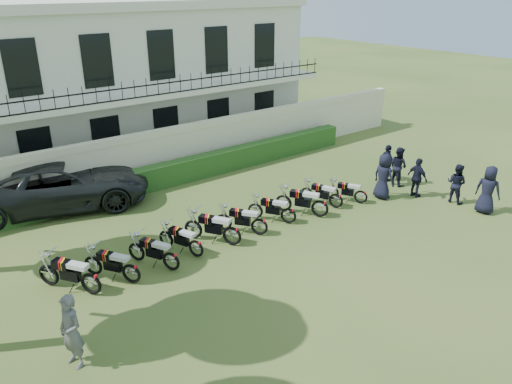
# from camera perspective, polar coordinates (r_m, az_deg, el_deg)

# --- Properties ---
(ground) EXTENTS (100.00, 100.00, 0.00)m
(ground) POSITION_cam_1_polar(r_m,az_deg,el_deg) (16.59, 2.16, -6.61)
(ground) COLOR #364F1F
(ground) RESTS_ON ground
(perimeter_wall) EXTENTS (30.00, 0.35, 2.30)m
(perimeter_wall) POSITION_cam_1_polar(r_m,az_deg,el_deg) (22.32, -11.07, 4.19)
(perimeter_wall) COLOR beige
(perimeter_wall) RESTS_ON ground
(hedge) EXTENTS (18.00, 0.60, 1.00)m
(hedge) POSITION_cam_1_polar(r_m,az_deg,el_deg) (22.31, -7.71, 2.58)
(hedge) COLOR #214619
(hedge) RESTS_ON ground
(building) EXTENTS (20.40, 9.60, 7.40)m
(building) POSITION_cam_1_polar(r_m,az_deg,el_deg) (27.04, -17.44, 12.39)
(building) COLOR silver
(building) RESTS_ON ground
(motorcycle_0) EXTENTS (1.25, 1.80, 1.14)m
(motorcycle_0) POSITION_cam_1_polar(r_m,az_deg,el_deg) (14.85, -18.40, -9.38)
(motorcycle_0) COLOR black
(motorcycle_0) RESTS_ON ground
(motorcycle_1) EXTENTS (1.12, 1.69, 1.06)m
(motorcycle_1) POSITION_cam_1_polar(r_m,az_deg,el_deg) (15.06, -14.11, -8.53)
(motorcycle_1) COLOR black
(motorcycle_1) RESTS_ON ground
(motorcycle_2) EXTENTS (0.96, 1.77, 1.05)m
(motorcycle_2) POSITION_cam_1_polar(r_m,az_deg,el_deg) (15.43, -9.71, -7.32)
(motorcycle_2) COLOR black
(motorcycle_2) RESTS_ON ground
(motorcycle_3) EXTENTS (0.81, 1.74, 1.00)m
(motorcycle_3) POSITION_cam_1_polar(r_m,az_deg,el_deg) (16.05, -6.89, -5.98)
(motorcycle_3) COLOR black
(motorcycle_3) RESTS_ON ground
(motorcycle_4) EXTENTS (1.21, 1.83, 1.14)m
(motorcycle_4) POSITION_cam_1_polar(r_m,az_deg,el_deg) (16.60, -2.76, -4.52)
(motorcycle_4) COLOR black
(motorcycle_4) RESTS_ON ground
(motorcycle_5) EXTENTS (1.20, 1.61, 1.05)m
(motorcycle_5) POSITION_cam_1_polar(r_m,az_deg,el_deg) (17.26, 0.40, -3.53)
(motorcycle_5) COLOR black
(motorcycle_5) RESTS_ON ground
(motorcycle_6) EXTENTS (1.09, 1.62, 1.02)m
(motorcycle_6) POSITION_cam_1_polar(r_m,az_deg,el_deg) (18.12, 3.74, -2.29)
(motorcycle_6) COLOR black
(motorcycle_6) RESTS_ON ground
(motorcycle_7) EXTENTS (1.18, 1.84, 1.14)m
(motorcycle_7) POSITION_cam_1_polar(r_m,az_deg,el_deg) (18.69, 7.34, -1.43)
(motorcycle_7) COLOR black
(motorcycle_7) RESTS_ON ground
(motorcycle_8) EXTENTS (0.83, 1.74, 1.00)m
(motorcycle_8) POSITION_cam_1_polar(r_m,az_deg,el_deg) (19.56, 9.15, -0.61)
(motorcycle_8) COLOR black
(motorcycle_8) RESTS_ON ground
(motorcycle_9) EXTENTS (0.92, 1.51, 0.92)m
(motorcycle_9) POSITION_cam_1_polar(r_m,az_deg,el_deg) (20.16, 11.92, -0.20)
(motorcycle_9) COLOR black
(motorcycle_9) RESTS_ON ground
(suv) EXTENTS (7.29, 4.86, 1.86)m
(suv) POSITION_cam_1_polar(r_m,az_deg,el_deg) (20.71, -21.53, 0.78)
(suv) COLOR black
(suv) RESTS_ON ground
(inspector) EXTENTS (0.62, 0.77, 1.85)m
(inspector) POSITION_cam_1_polar(r_m,az_deg,el_deg) (12.34, -20.38, -14.72)
(inspector) COLOR slate
(inspector) RESTS_ON ground
(officer_0) EXTENTS (0.78, 1.02, 1.87)m
(officer_0) POSITION_cam_1_polar(r_m,az_deg,el_deg) (20.71, 24.98, 0.22)
(officer_0) COLOR black
(officer_0) RESTS_ON ground
(officer_1) EXTENTS (0.69, 0.84, 1.61)m
(officer_1) POSITION_cam_1_polar(r_m,az_deg,el_deg) (21.28, 21.92, 0.93)
(officer_1) COLOR black
(officer_1) RESTS_ON ground
(officer_2) EXTENTS (0.50, 1.01, 1.65)m
(officer_2) POSITION_cam_1_polar(r_m,az_deg,el_deg) (21.28, 17.95, 1.56)
(officer_2) COLOR black
(officer_2) RESTS_ON ground
(officer_3) EXTENTS (0.60, 0.92, 1.88)m
(officer_3) POSITION_cam_1_polar(r_m,az_deg,el_deg) (20.72, 14.37, 1.74)
(officer_3) COLOR black
(officer_3) RESTS_ON ground
(officer_4) EXTENTS (0.71, 0.87, 1.69)m
(officer_4) POSITION_cam_1_polar(r_m,az_deg,el_deg) (22.35, 15.95, 2.87)
(officer_4) COLOR black
(officer_4) RESTS_ON ground
(officer_5) EXTENTS (0.70, 1.05, 1.66)m
(officer_5) POSITION_cam_1_polar(r_m,az_deg,el_deg) (22.65, 14.74, 3.22)
(officer_5) COLOR black
(officer_5) RESTS_ON ground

